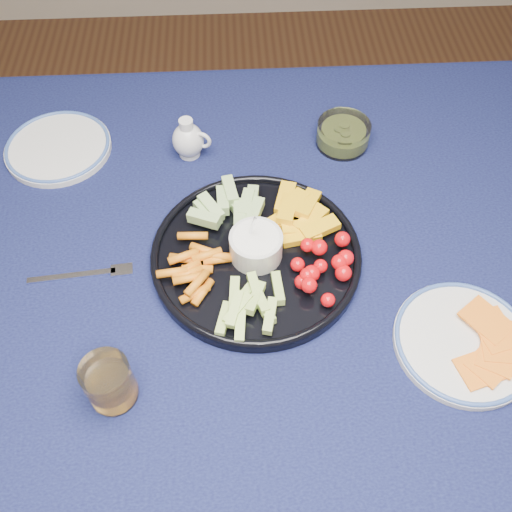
{
  "coord_description": "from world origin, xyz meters",
  "views": [
    {
      "loc": [
        -0.11,
        -0.56,
        1.54
      ],
      "look_at": [
        -0.08,
        0.0,
        0.76
      ],
      "focal_mm": 40.0,
      "sensor_mm": 36.0,
      "label": 1
    }
  ],
  "objects_px": {
    "creamer_pitcher": "(189,140)",
    "juice_tumbler": "(110,384)",
    "dining_table": "(301,287)",
    "pickle_bowl": "(343,135)",
    "cheese_plate": "(464,341)",
    "side_plate_extra": "(58,147)",
    "crudite_platter": "(255,252)"
  },
  "relations": [
    {
      "from": "juice_tumbler",
      "to": "side_plate_extra",
      "type": "relative_size",
      "value": 0.4
    },
    {
      "from": "pickle_bowl",
      "to": "cheese_plate",
      "type": "height_order",
      "value": "pickle_bowl"
    },
    {
      "from": "creamer_pitcher",
      "to": "cheese_plate",
      "type": "height_order",
      "value": "creamer_pitcher"
    },
    {
      "from": "dining_table",
      "to": "juice_tumbler",
      "type": "bearing_deg",
      "value": -143.12
    },
    {
      "from": "pickle_bowl",
      "to": "crudite_platter",
      "type": "bearing_deg",
      "value": -124.34
    },
    {
      "from": "creamer_pitcher",
      "to": "cheese_plate",
      "type": "relative_size",
      "value": 0.4
    },
    {
      "from": "dining_table",
      "to": "cheese_plate",
      "type": "xyz_separation_m",
      "value": [
        0.23,
        -0.17,
        0.1
      ]
    },
    {
      "from": "creamer_pitcher",
      "to": "pickle_bowl",
      "type": "distance_m",
      "value": 0.3
    },
    {
      "from": "dining_table",
      "to": "juice_tumbler",
      "type": "xyz_separation_m",
      "value": [
        -0.3,
        -0.23,
        0.12
      ]
    },
    {
      "from": "juice_tumbler",
      "to": "creamer_pitcher",
      "type": "bearing_deg",
      "value": 78.3
    },
    {
      "from": "dining_table",
      "to": "juice_tumbler",
      "type": "distance_m",
      "value": 0.4
    },
    {
      "from": "creamer_pitcher",
      "to": "pickle_bowl",
      "type": "height_order",
      "value": "creamer_pitcher"
    },
    {
      "from": "dining_table",
      "to": "creamer_pitcher",
      "type": "bearing_deg",
      "value": 126.74
    },
    {
      "from": "cheese_plate",
      "to": "dining_table",
      "type": "bearing_deg",
      "value": 142.55
    },
    {
      "from": "cheese_plate",
      "to": "juice_tumbler",
      "type": "bearing_deg",
      "value": -174.28
    },
    {
      "from": "cheese_plate",
      "to": "creamer_pitcher",
      "type": "bearing_deg",
      "value": 134.03
    },
    {
      "from": "creamer_pitcher",
      "to": "juice_tumbler",
      "type": "bearing_deg",
      "value": -101.7
    },
    {
      "from": "juice_tumbler",
      "to": "cheese_plate",
      "type": "bearing_deg",
      "value": 5.72
    },
    {
      "from": "cheese_plate",
      "to": "side_plate_extra",
      "type": "relative_size",
      "value": 1.04
    },
    {
      "from": "dining_table",
      "to": "pickle_bowl",
      "type": "relative_size",
      "value": 15.89
    },
    {
      "from": "dining_table",
      "to": "creamer_pitcher",
      "type": "relative_size",
      "value": 19.65
    },
    {
      "from": "dining_table",
      "to": "pickle_bowl",
      "type": "bearing_deg",
      "value": 69.85
    },
    {
      "from": "crudite_platter",
      "to": "creamer_pitcher",
      "type": "bearing_deg",
      "value": 113.63
    },
    {
      "from": "creamer_pitcher",
      "to": "pickle_bowl",
      "type": "relative_size",
      "value": 0.81
    },
    {
      "from": "dining_table",
      "to": "side_plate_extra",
      "type": "distance_m",
      "value": 0.55
    },
    {
      "from": "crudite_platter",
      "to": "juice_tumbler",
      "type": "relative_size",
      "value": 4.28
    },
    {
      "from": "crudite_platter",
      "to": "juice_tumbler",
      "type": "distance_m",
      "value": 0.32
    },
    {
      "from": "crudite_platter",
      "to": "side_plate_extra",
      "type": "xyz_separation_m",
      "value": [
        -0.38,
        0.29,
        -0.01
      ]
    },
    {
      "from": "side_plate_extra",
      "to": "creamer_pitcher",
      "type": "bearing_deg",
      "value": -5.08
    },
    {
      "from": "dining_table",
      "to": "crudite_platter",
      "type": "xyz_separation_m",
      "value": [
        -0.09,
        0.01,
        0.11
      ]
    },
    {
      "from": "creamer_pitcher",
      "to": "juice_tumbler",
      "type": "xyz_separation_m",
      "value": [
        -0.1,
        -0.49,
        -0.0
      ]
    },
    {
      "from": "crudite_platter",
      "to": "side_plate_extra",
      "type": "bearing_deg",
      "value": 142.75
    }
  ]
}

